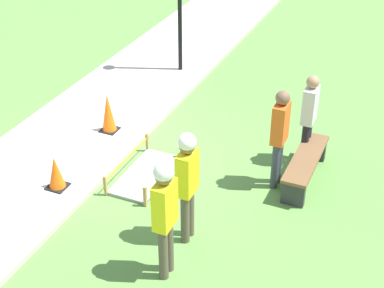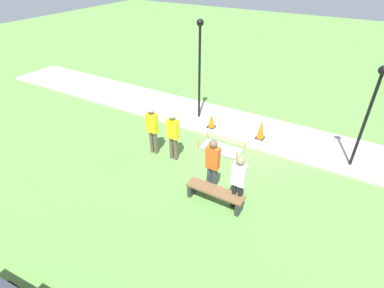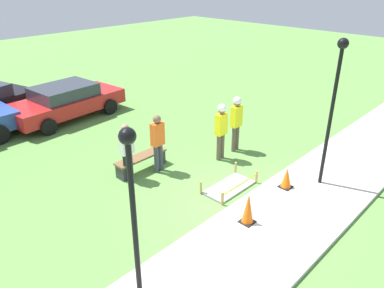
{
  "view_description": "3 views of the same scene",
  "coord_description": "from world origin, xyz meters",
  "px_view_note": "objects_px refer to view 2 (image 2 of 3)",
  "views": [
    {
      "loc": [
        8.2,
        4.93,
        6.15
      ],
      "look_at": [
        0.82,
        1.68,
        1.16
      ],
      "focal_mm": 55.0,
      "sensor_mm": 36.0,
      "label": 1
    },
    {
      "loc": [
        -3.28,
        9.28,
        6.33
      ],
      "look_at": [
        0.88,
        2.12,
        0.96
      ],
      "focal_mm": 28.0,
      "sensor_mm": 36.0,
      "label": 2
    },
    {
      "loc": [
        -6.87,
        -4.92,
        5.74
      ],
      "look_at": [
        0.35,
        1.98,
        1.01
      ],
      "focal_mm": 35.0,
      "sensor_mm": 36.0,
      "label": 3
    }
  ],
  "objects_px": {
    "worker_assistant": "(173,131)",
    "bystander_in_orange_shirt": "(213,163)",
    "lamppost_near": "(200,57)",
    "worker_supervisor": "(152,125)",
    "lamppost_far": "(372,103)",
    "park_bench": "(215,194)",
    "traffic_cone_near_patch": "(261,129)",
    "traffic_cone_far_patch": "(212,121)",
    "bystander_in_gray_shirt": "(238,180)"
  },
  "relations": [
    {
      "from": "traffic_cone_far_patch",
      "to": "worker_supervisor",
      "type": "xyz_separation_m",
      "value": [
        1.04,
        2.62,
        0.78
      ]
    },
    {
      "from": "bystander_in_orange_shirt",
      "to": "lamppost_near",
      "type": "xyz_separation_m",
      "value": [
        2.67,
        -4.0,
        1.7
      ]
    },
    {
      "from": "worker_assistant",
      "to": "lamppost_near",
      "type": "distance_m",
      "value": 3.61
    },
    {
      "from": "worker_supervisor",
      "to": "worker_assistant",
      "type": "distance_m",
      "value": 0.85
    },
    {
      "from": "worker_supervisor",
      "to": "bystander_in_orange_shirt",
      "type": "xyz_separation_m",
      "value": [
        -2.79,
        0.8,
        -0.12
      ]
    },
    {
      "from": "bystander_in_orange_shirt",
      "to": "lamppost_near",
      "type": "height_order",
      "value": "lamppost_near"
    },
    {
      "from": "traffic_cone_far_patch",
      "to": "lamppost_far",
      "type": "height_order",
      "value": "lamppost_far"
    },
    {
      "from": "bystander_in_orange_shirt",
      "to": "lamppost_near",
      "type": "distance_m",
      "value": 5.1
    },
    {
      "from": "traffic_cone_far_patch",
      "to": "worker_supervisor",
      "type": "height_order",
      "value": "worker_supervisor"
    },
    {
      "from": "worker_assistant",
      "to": "bystander_in_gray_shirt",
      "type": "distance_m",
      "value": 3.1
    },
    {
      "from": "worker_supervisor",
      "to": "lamppost_far",
      "type": "xyz_separation_m",
      "value": [
        -6.39,
        -2.71,
        1.24
      ]
    },
    {
      "from": "traffic_cone_far_patch",
      "to": "park_bench",
      "type": "distance_m",
      "value": 4.38
    },
    {
      "from": "traffic_cone_near_patch",
      "to": "lamppost_far",
      "type": "height_order",
      "value": "lamppost_far"
    },
    {
      "from": "traffic_cone_near_patch",
      "to": "worker_assistant",
      "type": "relative_size",
      "value": 0.43
    },
    {
      "from": "park_bench",
      "to": "worker_assistant",
      "type": "distance_m",
      "value": 2.74
    },
    {
      "from": "park_bench",
      "to": "lamppost_near",
      "type": "relative_size",
      "value": 0.43
    },
    {
      "from": "worker_supervisor",
      "to": "lamppost_far",
      "type": "height_order",
      "value": "lamppost_far"
    },
    {
      "from": "traffic_cone_near_patch",
      "to": "traffic_cone_far_patch",
      "type": "relative_size",
      "value": 1.33
    },
    {
      "from": "traffic_cone_near_patch",
      "to": "bystander_in_orange_shirt",
      "type": "height_order",
      "value": "bystander_in_orange_shirt"
    },
    {
      "from": "traffic_cone_far_patch",
      "to": "bystander_in_gray_shirt",
      "type": "xyz_separation_m",
      "value": [
        -2.69,
        3.7,
        0.61
      ]
    },
    {
      "from": "worker_supervisor",
      "to": "lamppost_near",
      "type": "xyz_separation_m",
      "value": [
        -0.12,
        -3.19,
        1.58
      ]
    },
    {
      "from": "traffic_cone_far_patch",
      "to": "lamppost_near",
      "type": "xyz_separation_m",
      "value": [
        0.92,
        -0.58,
        2.36
      ]
    },
    {
      "from": "park_bench",
      "to": "lamppost_near",
      "type": "height_order",
      "value": "lamppost_near"
    },
    {
      "from": "traffic_cone_far_patch",
      "to": "bystander_in_gray_shirt",
      "type": "relative_size",
      "value": 0.35
    },
    {
      "from": "traffic_cone_far_patch",
      "to": "bystander_in_gray_shirt",
      "type": "height_order",
      "value": "bystander_in_gray_shirt"
    },
    {
      "from": "park_bench",
      "to": "worker_assistant",
      "type": "height_order",
      "value": "worker_assistant"
    },
    {
      "from": "traffic_cone_near_patch",
      "to": "park_bench",
      "type": "height_order",
      "value": "traffic_cone_near_patch"
    },
    {
      "from": "traffic_cone_far_patch",
      "to": "lamppost_far",
      "type": "bearing_deg",
      "value": -178.98
    },
    {
      "from": "traffic_cone_near_patch",
      "to": "worker_supervisor",
      "type": "relative_size",
      "value": 0.42
    },
    {
      "from": "traffic_cone_far_patch",
      "to": "bystander_in_orange_shirt",
      "type": "distance_m",
      "value": 3.9
    },
    {
      "from": "park_bench",
      "to": "lamppost_far",
      "type": "bearing_deg",
      "value": -129.56
    },
    {
      "from": "worker_supervisor",
      "to": "bystander_in_orange_shirt",
      "type": "bearing_deg",
      "value": 163.95
    },
    {
      "from": "bystander_in_gray_shirt",
      "to": "lamppost_far",
      "type": "distance_m",
      "value": 4.84
    },
    {
      "from": "worker_assistant",
      "to": "bystander_in_orange_shirt",
      "type": "distance_m",
      "value": 2.12
    },
    {
      "from": "traffic_cone_near_patch",
      "to": "traffic_cone_far_patch",
      "type": "height_order",
      "value": "traffic_cone_near_patch"
    },
    {
      "from": "bystander_in_orange_shirt",
      "to": "bystander_in_gray_shirt",
      "type": "relative_size",
      "value": 1.05
    },
    {
      "from": "bystander_in_orange_shirt",
      "to": "park_bench",
      "type": "bearing_deg",
      "value": 127.39
    },
    {
      "from": "traffic_cone_far_patch",
      "to": "lamppost_near",
      "type": "height_order",
      "value": "lamppost_near"
    },
    {
      "from": "traffic_cone_near_patch",
      "to": "lamppost_near",
      "type": "distance_m",
      "value": 3.76
    },
    {
      "from": "worker_supervisor",
      "to": "worker_assistant",
      "type": "xyz_separation_m",
      "value": [
        -0.84,
        -0.04,
        -0.02
      ]
    },
    {
      "from": "traffic_cone_near_patch",
      "to": "bystander_in_orange_shirt",
      "type": "relative_size",
      "value": 0.44
    },
    {
      "from": "traffic_cone_far_patch",
      "to": "worker_assistant",
      "type": "relative_size",
      "value": 0.32
    },
    {
      "from": "worker_supervisor",
      "to": "bystander_in_gray_shirt",
      "type": "distance_m",
      "value": 3.89
    },
    {
      "from": "lamppost_near",
      "to": "lamppost_far",
      "type": "xyz_separation_m",
      "value": [
        -6.26,
        0.48,
        -0.34
      ]
    },
    {
      "from": "traffic_cone_near_patch",
      "to": "worker_supervisor",
      "type": "height_order",
      "value": "worker_supervisor"
    },
    {
      "from": "park_bench",
      "to": "worker_supervisor",
      "type": "relative_size",
      "value": 0.9
    },
    {
      "from": "bystander_in_gray_shirt",
      "to": "lamppost_near",
      "type": "relative_size",
      "value": 0.43
    },
    {
      "from": "park_bench",
      "to": "lamppost_far",
      "type": "height_order",
      "value": "lamppost_far"
    },
    {
      "from": "worker_assistant",
      "to": "bystander_in_gray_shirt",
      "type": "xyz_separation_m",
      "value": [
        -2.89,
        1.12,
        -0.15
      ]
    },
    {
      "from": "worker_assistant",
      "to": "bystander_in_orange_shirt",
      "type": "relative_size",
      "value": 1.03
    }
  ]
}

